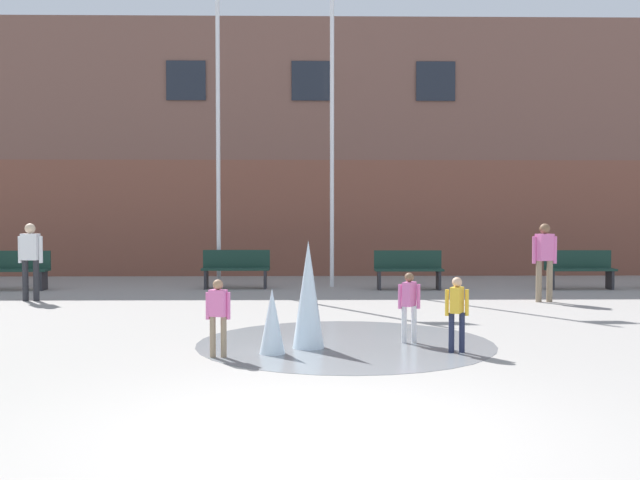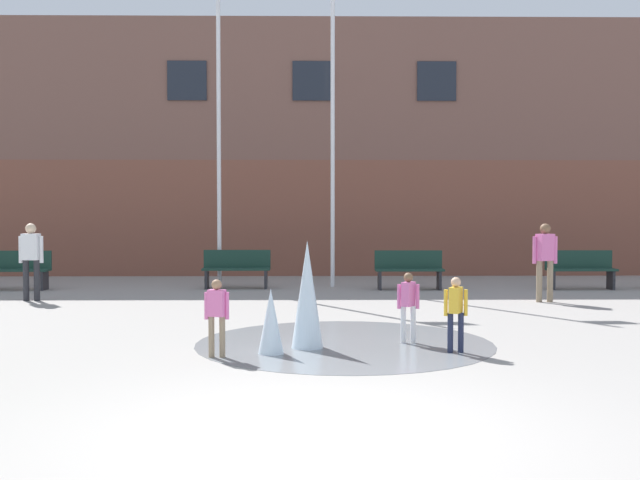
# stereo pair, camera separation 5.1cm
# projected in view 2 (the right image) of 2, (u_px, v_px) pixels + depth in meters

# --- Properties ---
(ground_plane) EXTENTS (100.00, 100.00, 0.00)m
(ground_plane) POSITION_uv_depth(u_px,v_px,m) (318.00, 434.00, 6.17)
(ground_plane) COLOR gray
(library_building) EXTENTS (36.00, 6.05, 7.29)m
(library_building) POSITION_uv_depth(u_px,v_px,m) (312.00, 155.00, 24.04)
(library_building) COLOR brown
(library_building) RESTS_ON ground
(splash_fountain) EXTENTS (4.14, 4.14, 1.45)m
(splash_fountain) POSITION_uv_depth(u_px,v_px,m) (311.00, 313.00, 10.05)
(splash_fountain) COLOR gray
(splash_fountain) RESTS_ON ground
(park_bench_left_of_flagpoles) EXTENTS (1.60, 0.44, 0.91)m
(park_bench_left_of_flagpoles) POSITION_uv_depth(u_px,v_px,m) (15.00, 269.00, 17.47)
(park_bench_left_of_flagpoles) COLOR #28282D
(park_bench_left_of_flagpoles) RESTS_ON ground
(park_bench_under_left_flagpole) EXTENTS (1.60, 0.44, 0.91)m
(park_bench_under_left_flagpole) POSITION_uv_depth(u_px,v_px,m) (237.00, 268.00, 17.79)
(park_bench_under_left_flagpole) COLOR #28282D
(park_bench_under_left_flagpole) RESTS_ON ground
(park_bench_near_trashcan) EXTENTS (1.60, 0.44, 0.91)m
(park_bench_near_trashcan) POSITION_uv_depth(u_px,v_px,m) (409.00, 269.00, 17.57)
(park_bench_near_trashcan) COLOR #28282D
(park_bench_near_trashcan) RESTS_ON ground
(park_bench_far_right) EXTENTS (1.60, 0.44, 0.91)m
(park_bench_far_right) POSITION_uv_depth(u_px,v_px,m) (580.00, 269.00, 17.62)
(park_bench_far_right) COLOR #28282D
(park_bench_far_right) RESTS_ON ground
(child_in_fountain) EXTENTS (0.31, 0.24, 0.99)m
(child_in_fountain) POSITION_uv_depth(u_px,v_px,m) (408.00, 302.00, 10.38)
(child_in_fountain) COLOR silver
(child_in_fountain) RESTS_ON ground
(child_running) EXTENTS (0.31, 0.24, 0.99)m
(child_running) POSITION_uv_depth(u_px,v_px,m) (456.00, 308.00, 9.68)
(child_running) COLOR #1E233D
(child_running) RESTS_ON ground
(child_with_pink_shirt) EXTENTS (0.31, 0.18, 0.99)m
(child_with_pink_shirt) POSITION_uv_depth(u_px,v_px,m) (217.00, 312.00, 9.37)
(child_with_pink_shirt) COLOR #89755B
(child_with_pink_shirt) RESTS_ON ground
(adult_in_red) EXTENTS (0.50, 0.23, 1.59)m
(adult_in_red) POSITION_uv_depth(u_px,v_px,m) (31.00, 255.00, 15.28)
(adult_in_red) COLOR #28282D
(adult_in_red) RESTS_ON ground
(adult_watching) EXTENTS (0.50, 0.32, 1.59)m
(adult_watching) POSITION_uv_depth(u_px,v_px,m) (545.00, 256.00, 15.08)
(adult_watching) COLOR #89755B
(adult_watching) RESTS_ON ground
(flagpole_left) EXTENTS (0.80, 0.10, 8.31)m
(flagpole_left) POSITION_uv_depth(u_px,v_px,m) (220.00, 105.00, 18.02)
(flagpole_left) COLOR silver
(flagpole_left) RESTS_ON ground
(flagpole_right) EXTENTS (0.80, 0.10, 8.21)m
(flagpole_right) POSITION_uv_depth(u_px,v_px,m) (334.00, 107.00, 18.06)
(flagpole_right) COLOR silver
(flagpole_right) RESTS_ON ground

